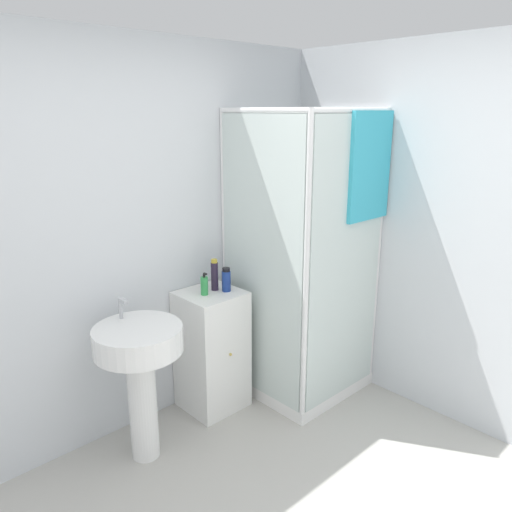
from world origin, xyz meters
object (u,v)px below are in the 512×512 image
sink (140,362)px  shampoo_bottle_tall_black (215,275)px  shampoo_bottle_blue (226,280)px  soap_dispenser (204,286)px

sink → shampoo_bottle_tall_black: (0.70, 0.17, 0.33)m
shampoo_bottle_tall_black → shampoo_bottle_blue: (0.04, -0.07, -0.03)m
sink → soap_dispenser: soap_dispenser is taller
soap_dispenser → shampoo_bottle_tall_black: bearing=13.0°
soap_dispenser → shampoo_bottle_blue: bearing=-16.8°
sink → soap_dispenser: (0.60, 0.14, 0.29)m
sink → shampoo_bottle_tall_black: 0.80m
soap_dispenser → shampoo_bottle_tall_black: 0.12m
sink → soap_dispenser: 0.68m
sink → shampoo_bottle_blue: bearing=7.2°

